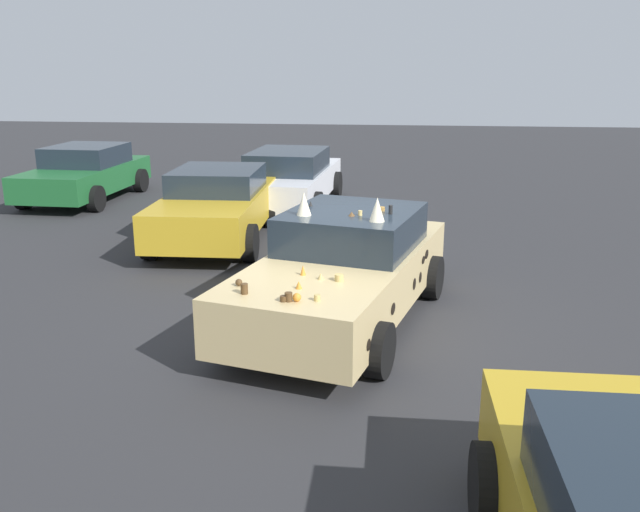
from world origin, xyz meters
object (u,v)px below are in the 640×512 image
(parked_sedan_behind_right, at_px, (85,173))
(parked_sedan_row_back_center, at_px, (290,179))
(parked_sedan_far_left, at_px, (216,205))
(art_car_decorated, at_px, (345,269))

(parked_sedan_behind_right, xyz_separation_m, parked_sedan_row_back_center, (-0.45, -5.22, 0.04))
(parked_sedan_far_left, distance_m, parked_sedan_behind_right, 5.64)
(parked_sedan_far_left, height_order, parked_sedan_behind_right, parked_sedan_far_left)
(parked_sedan_far_left, xyz_separation_m, parked_sedan_behind_right, (3.63, 4.32, -0.03))
(art_car_decorated, xyz_separation_m, parked_sedan_row_back_center, (7.07, 1.87, -0.00))
(parked_sedan_far_left, height_order, parked_sedan_row_back_center, parked_sedan_row_back_center)
(art_car_decorated, height_order, parked_sedan_behind_right, art_car_decorated)
(parked_sedan_far_left, relative_size, parked_sedan_row_back_center, 0.92)
(parked_sedan_far_left, relative_size, parked_sedan_behind_right, 1.01)
(art_car_decorated, bearing_deg, parked_sedan_row_back_center, -150.82)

